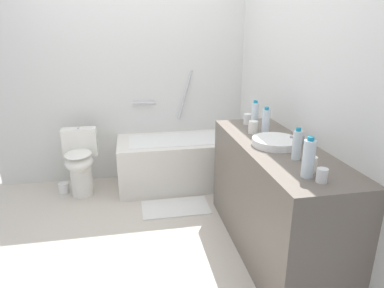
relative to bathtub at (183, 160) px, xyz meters
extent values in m
plane|color=beige|center=(-0.55, -0.97, -0.29)|extent=(3.65, 3.65, 0.00)
cube|color=silver|center=(-0.55, 0.38, 0.87)|extent=(3.05, 0.10, 2.33)
cube|color=silver|center=(0.83, -0.97, 0.87)|extent=(0.10, 3.01, 2.33)
cube|color=silver|center=(0.00, 0.00, -0.02)|extent=(1.45, 0.67, 0.54)
cube|color=white|center=(0.00, 0.00, 0.21)|extent=(1.19, 0.48, 0.09)
cylinder|color=silver|center=(0.57, 0.00, 0.29)|extent=(0.09, 0.03, 0.03)
cylinder|color=silver|center=(0.08, 0.30, 0.69)|extent=(0.18, 0.03, 0.58)
cylinder|color=silver|center=(-0.40, 0.30, 0.62)|extent=(0.26, 0.03, 0.03)
cylinder|color=white|center=(-1.12, -0.08, -0.09)|extent=(0.23, 0.23, 0.40)
ellipsoid|color=white|center=(-1.12, -0.12, 0.11)|extent=(0.29, 0.36, 0.16)
ellipsoid|color=white|center=(-1.12, -0.12, 0.20)|extent=(0.28, 0.35, 0.02)
cube|color=white|center=(-1.12, 0.09, 0.26)|extent=(0.36, 0.15, 0.30)
cylinder|color=#B9B9BE|center=(-1.12, 0.09, 0.42)|extent=(0.03, 0.03, 0.01)
cube|color=#6B6056|center=(0.50, -1.35, 0.15)|extent=(0.55, 1.60, 0.89)
cylinder|color=white|center=(0.49, -1.34, 0.62)|extent=(0.35, 0.35, 0.05)
cylinder|color=#B7B7BC|center=(0.70, -1.34, 0.63)|extent=(0.02, 0.02, 0.06)
cylinder|color=#B7B7BC|center=(0.65, -1.34, 0.66)|extent=(0.10, 0.02, 0.02)
cylinder|color=#B7B7BC|center=(0.70, -1.40, 0.62)|extent=(0.03, 0.03, 0.04)
cylinder|color=#B7B7BC|center=(0.70, -1.28, 0.62)|extent=(0.03, 0.03, 0.04)
cylinder|color=silver|center=(0.50, -1.63, 0.70)|extent=(0.06, 0.06, 0.19)
cylinder|color=teal|center=(0.50, -1.63, 0.80)|extent=(0.03, 0.03, 0.02)
cylinder|color=silver|center=(0.49, -0.90, 0.71)|extent=(0.06, 0.06, 0.23)
cylinder|color=teal|center=(0.49, -0.90, 0.84)|extent=(0.03, 0.03, 0.02)
cylinder|color=silver|center=(0.43, -1.91, 0.71)|extent=(0.07, 0.07, 0.22)
cylinder|color=teal|center=(0.43, -1.91, 0.83)|extent=(0.04, 0.04, 0.02)
cylinder|color=silver|center=(0.52, -1.06, 0.70)|extent=(0.07, 0.07, 0.21)
cylinder|color=teal|center=(0.52, -1.06, 0.81)|extent=(0.04, 0.04, 0.02)
cylinder|color=white|center=(0.48, -0.74, 0.65)|extent=(0.07, 0.07, 0.10)
cylinder|color=white|center=(0.47, -1.99, 0.64)|extent=(0.06, 0.06, 0.08)
cylinder|color=white|center=(0.49, -1.84, 0.65)|extent=(0.08, 0.08, 0.09)
cylinder|color=white|center=(0.43, -1.02, 0.65)|extent=(0.08, 0.08, 0.10)
cube|color=white|center=(-0.17, -0.56, -0.29)|extent=(0.67, 0.37, 0.01)
cylinder|color=white|center=(-1.33, 0.00, -0.24)|extent=(0.11, 0.11, 0.11)
camera|label=1|loc=(-0.56, -3.55, 1.40)|focal=31.38mm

